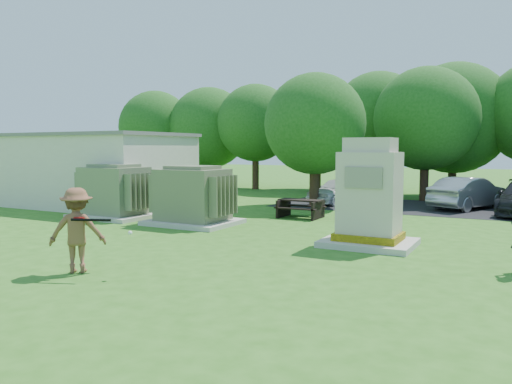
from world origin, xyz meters
The scene contains 13 objects.
ground centered at (0.00, 0.00, 0.00)m, with size 120.00×120.00×0.00m, color #2D6619.
service_building centered at (-11.00, 7.00, 1.60)m, with size 10.00×5.00×3.20m, color beige.
service_building_roof centered at (-11.00, 7.00, 3.27)m, with size 10.20×5.20×0.15m, color slate.
parking_strip centered at (7.00, 13.50, 0.01)m, with size 20.00×6.00×0.01m, color #232326.
transformer_left centered at (-6.50, 4.50, 0.97)m, with size 3.00×2.40×2.07m.
transformer_right centered at (-2.80, 4.50, 0.97)m, with size 3.00×2.40×2.07m.
generator_cabinet centered at (3.76, 3.58, 1.30)m, with size 2.44×1.99×2.97m.
picnic_table centered at (-0.08, 7.77, 0.45)m, with size 1.67×1.25×0.71m.
batter centered at (-1.00, -2.31, 0.92)m, with size 1.19×0.69×1.85m, color brown.
car_white centered at (-0.41, 13.22, 0.63)m, with size 1.49×3.71×1.26m, color white.
car_silver_a centered at (5.34, 13.89, 0.70)m, with size 1.49×4.28×1.41m, color #A0A1A5.
batting_equipment centered at (-0.36, -2.40, 1.16)m, with size 1.23×0.64×0.36m.
tree_row centered at (1.75, 18.50, 4.15)m, with size 41.30×13.30×7.30m.
Camera 1 is at (7.46, -9.86, 2.70)m, focal length 35.00 mm.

